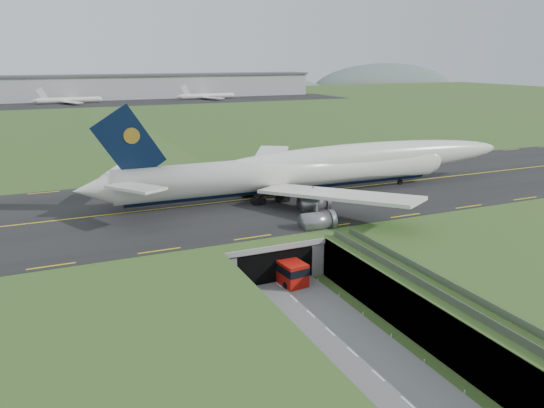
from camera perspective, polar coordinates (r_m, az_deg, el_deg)
name	(u,v)px	position (r m, az deg, el deg)	size (l,w,h in m)	color
ground	(300,306)	(72.45, 3.06, -10.87)	(900.00, 900.00, 0.00)	#305421
airfield_deck	(301,285)	(71.17, 3.09, -8.71)	(800.00, 800.00, 6.00)	gray
trench_road	(328,330)	(66.58, 6.04, -13.38)	(12.00, 75.00, 0.20)	slate
taxiway	(221,202)	(98.97, -5.53, 0.16)	(800.00, 44.00, 0.18)	black
tunnel_portal	(254,244)	(85.18, -1.99, -4.28)	(17.00, 22.30, 6.00)	gray
guideway	(472,315)	(62.17, 20.71, -11.15)	(3.00, 53.00, 7.05)	#A8A8A3
jumbo_jet	(318,168)	(104.02, 4.94, 3.85)	(90.33, 58.91, 19.49)	white
shuttle_tram	(284,268)	(79.22, 1.34, -6.94)	(4.20, 8.99, 3.52)	#B6130C
cargo_terminal	(85,87)	(358.85, -19.48, 11.75)	(320.00, 67.00, 15.60)	#B2B2B2
distant_hills	(149,99)	(498.05, -13.11, 10.96)	(700.00, 91.00, 60.00)	slate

